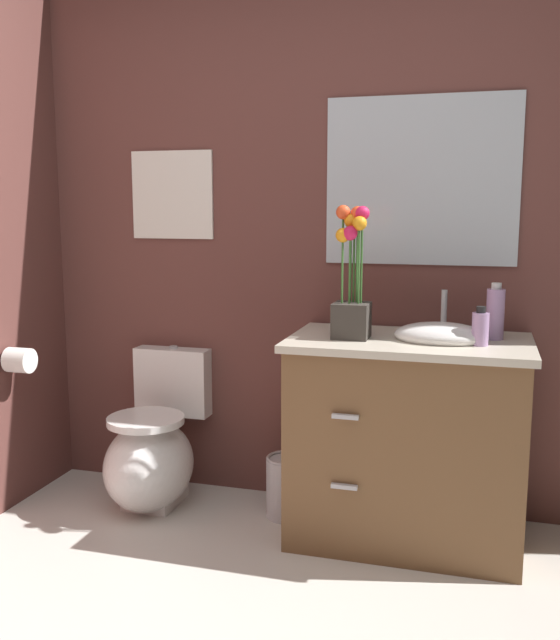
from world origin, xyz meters
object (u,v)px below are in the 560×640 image
Objects in this scene: toilet at (154,452)px; trash_bin at (287,486)px; vanity_cabinet at (407,438)px; flower_vase at (352,287)px; wall_poster at (172,195)px; soap_bottle at (480,328)px; lotion_bottle at (495,313)px; toilet_paper_roll at (20,360)px; wall_mirror at (421,181)px.

trash_bin is at bearing 3.62° from toilet.
vanity_cabinet is 0.65m from flower_vase.
vanity_cabinet is at bearing -14.51° from wall_poster.
soap_bottle is 0.37× the size of wall_poster.
lotion_bottle reaches higher than vanity_cabinet.
soap_bottle is 1.95m from toilet_paper_roll.
soap_bottle reaches higher than trash_bin.
vanity_cabinet reaches higher than toilet_paper_roll.
toilet_paper_roll is (-1.15, -0.24, 0.54)m from trash_bin.
trash_bin is at bearing 170.83° from soap_bottle.
vanity_cabinet is 1.52m from wall_poster.
lotion_bottle is (0.05, 0.15, 0.04)m from soap_bottle.
flower_vase is at bearing -166.80° from lotion_bottle.
toilet_paper_roll is (-1.67, -0.46, -0.77)m from wall_mirror.
flower_vase is 4.73× the size of toilet_paper_roll.
wall_mirror is at bearing 15.56° from toilet_paper_roll.
wall_poster is at bearing 159.64° from trash_bin.
wall_poster is (-1.40, 0.35, 0.50)m from soap_bottle.
lotion_bottle is at bearing 69.84° from soap_bottle.
wall_poster is at bearing 90.00° from toilet.
toilet_paper_roll is at bearing -174.96° from flower_vase.
soap_bottle is at bearing -3.58° from toilet.
toilet is 0.86× the size of wall_mirror.
lotion_bottle is at bearing 14.98° from vanity_cabinet.
wall_poster is at bearing 165.76° from soap_bottle.
soap_bottle is at bearing -13.06° from vanity_cabinet.
vanity_cabinet is at bearing 5.81° from toilet_paper_roll.
wall_poster is (-0.91, 0.34, 0.36)m from flower_vase.
lotion_bottle is 2.01× the size of toilet_paper_roll.
lotion_bottle is at bearing 13.20° from flower_vase.
soap_bottle is at bearing -9.17° from trash_bin.
flower_vase reaches higher than trash_bin.
toilet is 0.63m from trash_bin.
toilet is 2.54× the size of trash_bin.
soap_bottle is 0.71m from wall_mirror.
soap_bottle is (0.49, -0.02, -0.14)m from flower_vase.
wall_poster is at bearing 180.00° from wall_mirror.
soap_bottle reaches higher than toilet_paper_roll.
vanity_cabinet is 1.70m from toilet_paper_roll.
wall_mirror reaches higher than wall_poster.
wall_poster reaches higher than lotion_bottle.
wall_poster is at bearing 41.02° from toilet_paper_roll.
flower_vase reaches higher than soap_bottle.
soap_bottle is (1.40, -0.09, 0.65)m from toilet.
flower_vase is 0.57m from lotion_bottle.
toilet_paper_roll is (-0.53, -0.46, -0.72)m from wall_poster.
toilet_paper_roll is (-1.93, -0.11, -0.22)m from soap_bottle.
flower_vase is at bearing -20.29° from trash_bin.
wall_mirror is at bearing 90.55° from vanity_cabinet.
trash_bin is (-0.52, 0.07, -0.29)m from vanity_cabinet.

